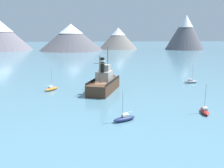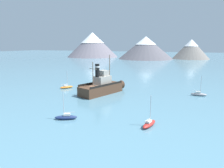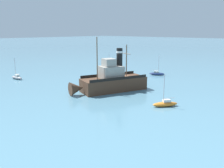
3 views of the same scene
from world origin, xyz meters
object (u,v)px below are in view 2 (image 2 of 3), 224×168
Objects in this scene: sailboat_navy at (66,117)px; sailboat_red at (149,124)px; old_tugboat at (103,86)px; sailboat_grey at (199,94)px; sailboat_orange at (67,87)px.

sailboat_navy is 1.00× the size of sailboat_red.
sailboat_grey is at bearing 16.19° from old_tugboat.
sailboat_orange is 1.00× the size of sailboat_navy.
sailboat_navy and sailboat_grey have the same top height.
sailboat_navy is 33.45m from sailboat_grey.
sailboat_orange is 1.00× the size of sailboat_red.
sailboat_navy is at bearing -169.78° from sailboat_red.
sailboat_navy is at bearing -55.26° from sailboat_orange.
sailboat_grey is (23.20, 6.74, -1.40)m from old_tugboat.
sailboat_orange and sailboat_navy have the same top height.
sailboat_navy is (2.02, -19.15, -1.40)m from old_tugboat.
sailboat_red is (13.72, 2.47, 0.00)m from sailboat_navy.
old_tugboat is 19.31m from sailboat_navy.
old_tugboat reaches higher than sailboat_navy.
old_tugboat reaches higher than sailboat_grey.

